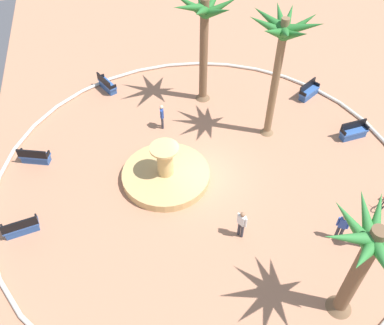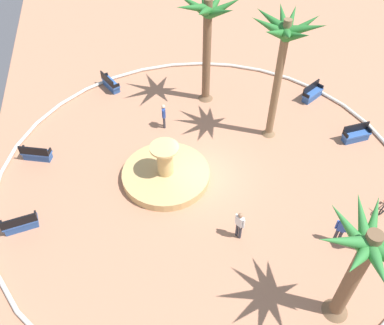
% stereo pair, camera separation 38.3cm
% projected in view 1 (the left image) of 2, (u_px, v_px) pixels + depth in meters
% --- Properties ---
extents(ground_plane, '(80.00, 80.00, 0.00)m').
position_uv_depth(ground_plane, '(203.00, 175.00, 21.68)').
color(ground_plane, tan).
extents(plaza_curb, '(21.27, 21.27, 0.20)m').
position_uv_depth(plaza_curb, '(203.00, 174.00, 21.61)').
color(plaza_curb, silver).
rests_on(plaza_curb, ground).
extents(fountain, '(4.50, 4.50, 2.19)m').
position_uv_depth(fountain, '(166.00, 174.00, 21.30)').
color(fountain, tan).
rests_on(fountain, ground).
extents(palm_tree_near_fountain, '(3.85, 3.91, 6.69)m').
position_uv_depth(palm_tree_near_fountain, '(204.00, 24.00, 22.81)').
color(palm_tree_near_fountain, brown).
rests_on(palm_tree_near_fountain, ground).
extents(palm_tree_by_curb, '(3.62, 3.52, 7.24)m').
position_uv_depth(palm_tree_by_curb, '(282.00, 42.00, 19.92)').
color(palm_tree_by_curb, brown).
rests_on(palm_tree_by_curb, ground).
extents(palm_tree_mid_plaza, '(3.70, 3.78, 5.52)m').
position_uv_depth(palm_tree_mid_plaza, '(370.00, 252.00, 13.70)').
color(palm_tree_mid_plaza, brown).
rests_on(palm_tree_mid_plaza, ground).
extents(bench_east, '(1.66, 1.15, 1.00)m').
position_uv_depth(bench_east, '(107.00, 85.00, 26.74)').
color(bench_east, '#335BA8').
rests_on(bench_east, ground).
extents(bench_west, '(0.68, 1.65, 1.00)m').
position_uv_depth(bench_west, '(353.00, 132.00, 23.52)').
color(bench_west, '#335BA8').
rests_on(bench_west, ground).
extents(bench_north, '(0.99, 1.68, 1.00)m').
position_uv_depth(bench_north, '(35.00, 157.00, 22.12)').
color(bench_north, '#335BA8').
rests_on(bench_north, ground).
extents(bench_southeast, '(0.78, 1.66, 1.00)m').
position_uv_depth(bench_southeast, '(21.00, 228.00, 18.91)').
color(bench_southeast, '#335BA8').
rests_on(bench_southeast, ground).
extents(bench_southwest, '(1.28, 1.62, 1.00)m').
position_uv_depth(bench_southwest, '(309.00, 92.00, 26.22)').
color(bench_southwest, '#335BA8').
rests_on(bench_southwest, ground).
extents(trash_bin, '(0.46, 0.46, 0.73)m').
position_uv_depth(trash_bin, '(364.00, 237.00, 18.50)').
color(trash_bin, black).
rests_on(trash_bin, ground).
extents(person_cyclist_helmet, '(0.37, 0.44, 1.61)m').
position_uv_depth(person_cyclist_helmet, '(342.00, 226.00, 18.31)').
color(person_cyclist_helmet, '#33333D').
rests_on(person_cyclist_helmet, ground).
extents(person_cyclist_photo, '(0.46, 0.35, 1.66)m').
position_uv_depth(person_cyclist_photo, '(242.00, 223.00, 18.38)').
color(person_cyclist_photo, '#33333D').
rests_on(person_cyclist_photo, ground).
extents(person_pedestrian_stroll, '(0.53, 0.24, 1.59)m').
position_uv_depth(person_pedestrian_stroll, '(162.00, 115.00, 23.73)').
color(person_pedestrian_stroll, '#33333D').
rests_on(person_pedestrian_stroll, ground).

